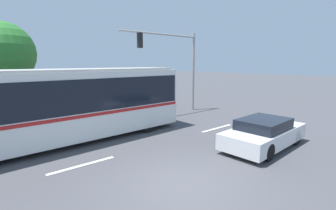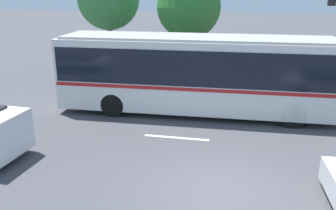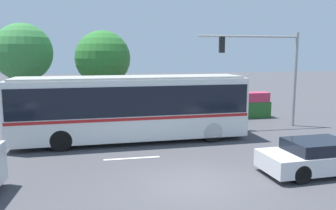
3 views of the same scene
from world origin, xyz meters
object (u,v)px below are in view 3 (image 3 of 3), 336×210
(city_bus, at_px, (132,105))
(traffic_light_pole, at_px, (270,62))
(street_tree_centre, at_px, (103,58))
(sedan_foreground, at_px, (319,157))
(street_tree_left, at_px, (23,53))

(city_bus, height_order, traffic_light_pole, traffic_light_pole)
(traffic_light_pole, bearing_deg, city_bus, 11.99)
(street_tree_centre, bearing_deg, sedan_foreground, -58.20)
(traffic_light_pole, xyz_separation_m, street_tree_centre, (-9.82, 4.53, 0.21))
(sedan_foreground, height_order, street_tree_left, street_tree_left)
(sedan_foreground, distance_m, traffic_light_pole, 8.86)
(street_tree_centre, bearing_deg, city_bus, -78.40)
(traffic_light_pole, bearing_deg, street_tree_left, -19.69)
(sedan_foreground, xyz_separation_m, street_tree_left, (-12.92, 13.31, 3.93))
(street_tree_centre, bearing_deg, street_tree_left, 170.81)
(city_bus, distance_m, street_tree_left, 10.04)
(sedan_foreground, bearing_deg, city_bus, 133.72)
(traffic_light_pole, relative_size, street_tree_left, 0.98)
(sedan_foreground, relative_size, street_tree_centre, 0.75)
(traffic_light_pole, distance_m, street_tree_left, 15.96)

